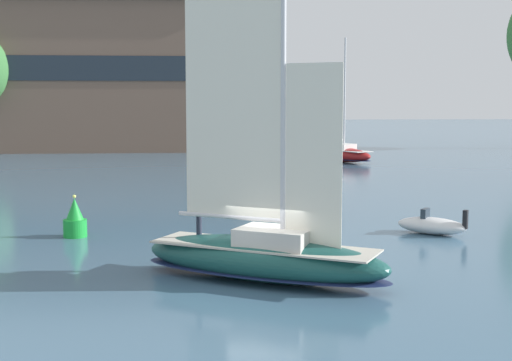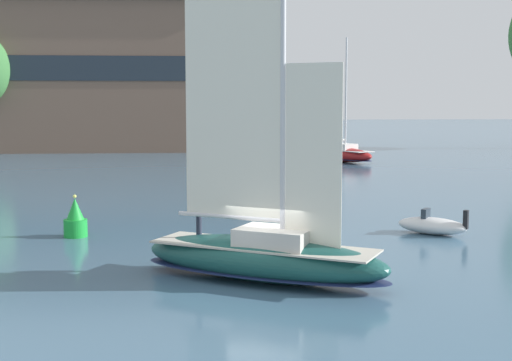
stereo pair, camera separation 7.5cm
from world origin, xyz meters
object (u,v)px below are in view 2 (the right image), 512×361
(tree_shore_left, at_px, (269,85))
(motor_tender, at_px, (432,225))
(sailboat_main, at_px, (263,252))
(channel_buoy, at_px, (75,220))
(sailboat_moored_mid_channel, at_px, (341,153))

(tree_shore_left, relative_size, motor_tender, 3.43)
(sailboat_main, relative_size, channel_buoy, 6.43)
(tree_shore_left, relative_size, sailboat_main, 0.93)
(sailboat_main, distance_m, sailboat_moored_mid_channel, 47.98)
(motor_tender, bearing_deg, sailboat_main, -137.48)
(sailboat_main, bearing_deg, tree_shore_left, 84.16)
(sailboat_moored_mid_channel, height_order, channel_buoy, sailboat_moored_mid_channel)
(channel_buoy, bearing_deg, motor_tender, -2.43)
(tree_shore_left, distance_m, sailboat_main, 65.25)
(tree_shore_left, xyz_separation_m, sailboat_moored_mid_channel, (5.40, -18.07, -7.20))
(sailboat_main, relative_size, sailboat_moored_mid_channel, 1.01)
(motor_tender, xyz_separation_m, channel_buoy, (-16.22, 0.69, 0.35))
(motor_tender, relative_size, channel_buoy, 1.75)
(motor_tender, bearing_deg, sailboat_moored_mid_channel, 84.83)
(channel_buoy, bearing_deg, sailboat_moored_mid_channel, 62.55)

